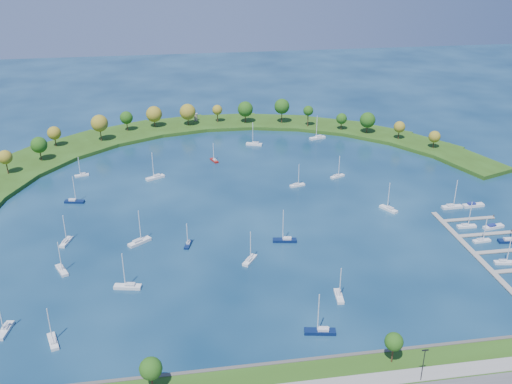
{
  "coord_description": "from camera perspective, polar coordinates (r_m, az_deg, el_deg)",
  "views": [
    {
      "loc": [
        -31.3,
        -222.74,
        109.4
      ],
      "look_at": [
        5.0,
        5.0,
        4.0
      ],
      "focal_mm": 39.94,
      "sensor_mm": 36.0,
      "label": 1
    }
  ],
  "objects": [
    {
      "name": "ground",
      "position": [
        250.13,
        -0.95,
        -1.38
      ],
      "size": [
        700.0,
        700.0,
        0.0
      ],
      "primitive_type": "plane",
      "color": "#07213D",
      "rests_on": "ground"
    },
    {
      "name": "breakwater",
      "position": [
        292.69,
        -11.35,
        2.32
      ],
      "size": [
        286.74,
        247.64,
        2.0
      ],
      "color": "#294612",
      "rests_on": "ground"
    },
    {
      "name": "breakwater_trees",
      "position": [
        330.52,
        -5.93,
        7.04
      ],
      "size": [
        240.77,
        86.03,
        15.27
      ],
      "color": "#382314",
      "rests_on": "breakwater"
    },
    {
      "name": "harbor_tower",
      "position": [
        360.16,
        -6.05,
        7.48
      ],
      "size": [
        2.6,
        2.6,
        4.71
      ],
      "color": "gray",
      "rests_on": "breakwater"
    },
    {
      "name": "dock_system",
      "position": [
        227.26,
        23.4,
        -6.36
      ],
      "size": [
        24.28,
        82.0,
        1.6
      ],
      "color": "gray",
      "rests_on": "ground"
    },
    {
      "name": "moored_boat_0",
      "position": [
        334.03,
        6.18,
        5.47
      ],
      "size": [
        10.0,
        5.24,
        14.16
      ],
      "rotation": [
        0.0,
        0.0,
        3.42
      ],
      "color": "white",
      "rests_on": "ground"
    },
    {
      "name": "moored_boat_1",
      "position": [
        281.45,
        -10.05,
        1.5
      ],
      "size": [
        9.48,
        6.71,
        13.75
      ],
      "rotation": [
        0.0,
        0.0,
        3.63
      ],
      "color": "white",
      "rests_on": "ground"
    },
    {
      "name": "moored_boat_2",
      "position": [
        299.4,
        -4.21,
        3.24
      ],
      "size": [
        4.16,
        6.93,
        9.86
      ],
      "rotation": [
        0.0,
        0.0,
        1.94
      ],
      "color": "maroon",
      "rests_on": "ground"
    },
    {
      "name": "moored_boat_3",
      "position": [
        199.05,
        -12.71,
        -9.14
      ],
      "size": [
        9.47,
        4.38,
        13.44
      ],
      "rotation": [
        0.0,
        0.0,
        2.93
      ],
      "color": "white",
      "rests_on": "ground"
    },
    {
      "name": "moored_boat_4",
      "position": [
        176.14,
        6.46,
        -13.62
      ],
      "size": [
        9.79,
        4.35,
        13.91
      ],
      "rotation": [
        0.0,
        0.0,
        2.96
      ],
      "color": "#0A1941",
      "rests_on": "ground"
    },
    {
      "name": "moored_boat_5",
      "position": [
        191.15,
        -23.84,
        -12.46
      ],
      "size": [
        3.84,
        8.81,
        12.52
      ],
      "rotation": [
        0.0,
        0.0,
        4.54
      ],
      "color": "white",
      "rests_on": "ground"
    },
    {
      "name": "moored_boat_6",
      "position": [
        208.66,
        -0.63,
        -6.77
      ],
      "size": [
        6.49,
        8.0,
        11.97
      ],
      "rotation": [
        0.0,
        0.0,
        0.97
      ],
      "color": "white",
      "rests_on": "ground"
    },
    {
      "name": "moored_boat_7",
      "position": [
        224.67,
        -11.61,
        -4.85
      ],
      "size": [
        9.15,
        7.72,
        13.86
      ],
      "rotation": [
        0.0,
        0.0,
        0.64
      ],
      "color": "white",
      "rests_on": "ground"
    },
    {
      "name": "moored_boat_8",
      "position": [
        221.62,
        2.92,
        -4.77
      ],
      "size": [
        9.58,
        4.11,
        13.63
      ],
      "rotation": [
        0.0,
        0.0,
        2.97
      ],
      "color": "#0A1941",
      "rests_on": "ground"
    },
    {
      "name": "moored_boat_9",
      "position": [
        292.97,
        -17.06,
        1.68
      ],
      "size": [
        7.07,
        3.47,
        10.02
      ],
      "rotation": [
        0.0,
        0.0,
        3.38
      ],
      "color": "white",
      "rests_on": "ground"
    },
    {
      "name": "moored_boat_10",
      "position": [
        220.34,
        -6.81,
        -5.15
      ],
      "size": [
        3.69,
        6.85,
        9.7
      ],
      "rotation": [
        0.0,
        0.0,
        4.42
      ],
      "color": "#0A1941",
      "rests_on": "ground"
    },
    {
      "name": "moored_boat_11",
      "position": [
        321.98,
        -0.18,
        4.88
      ],
      "size": [
        9.35,
        5.49,
        13.28
      ],
      "rotation": [
        0.0,
        0.0,
        2.79
      ],
      "color": "white",
      "rests_on": "ground"
    },
    {
      "name": "moored_boat_12",
      "position": [
        232.18,
        -18.5,
        -4.7
      ],
      "size": [
        4.36,
        8.25,
        11.68
      ],
      "rotation": [
        0.0,
        0.0,
        1.29
      ],
      "color": "white",
      "rests_on": "ground"
    },
    {
      "name": "moored_boat_14",
      "position": [
        181.57,
        -19.68,
        -13.84
      ],
      "size": [
        4.61,
        8.31,
        11.77
      ],
      "rotation": [
        0.0,
        0.0,
        1.89
      ],
      "color": "white",
      "rests_on": "ground"
    },
    {
      "name": "moored_boat_15",
      "position": [
        214.37,
        -18.9,
        -7.33
      ],
      "size": [
        5.65,
        8.5,
        12.2
      ],
      "rotation": [
        0.0,
        0.0,
        5.15
      ],
      "color": "white",
      "rests_on": "ground"
    },
    {
      "name": "moored_boat_16",
      "position": [
        269.57,
        4.15,
        0.75
      ],
      "size": [
        7.61,
        3.78,
        10.78
      ],
      "rotation": [
        0.0,
        0.0,
        0.25
      ],
      "color": "white",
      "rests_on": "ground"
    },
    {
      "name": "moored_boat_17",
      "position": [
        191.83,
        8.3,
        -10.18
      ],
      "size": [
        3.14,
        8.18,
        11.73
      ],
      "rotation": [
        0.0,
        0.0,
        4.6
      ],
      "color": "white",
      "rests_on": "ground"
    },
    {
      "name": "moored_boat_18",
      "position": [
        265.12,
        -17.74,
        -0.84
      ],
      "size": [
        8.94,
        4.01,
        12.7
      ],
      "rotation": [
        0.0,
        0.0,
        6.09
      ],
      "color": "#0A1941",
      "rests_on": "ground"
    },
    {
      "name": "moored_boat_19",
      "position": [
        252.22,
        13.15,
        -1.6
      ],
      "size": [
        6.28,
        8.7,
        12.65
      ],
      "rotation": [
        0.0,
        0.0,
        2.08
      ],
      "color": "white",
      "rests_on": "ground"
    },
    {
      "name": "moored_boat_20",
      "position": [
        281.52,
        8.16,
        1.63
      ],
      "size": [
        7.72,
        4.95,
        11.04
      ],
      "rotation": [
        0.0,
        0.0,
        6.7
      ],
      "color": "white",
      "rests_on": "ground"
    },
    {
      "name": "docked_boat_4",
      "position": [
        226.18,
        23.64,
        -6.4
      ],
      "size": [
        7.74,
        3.25,
        11.04
      ],
      "rotation": [
        0.0,
        0.0,
        -0.16
      ],
      "color": "white",
      "rests_on": "ground"
    },
    {
      "name": "docked_boat_6",
      "position": [
        237.95,
        21.67,
        -4.48
      ],
      "size": [
        7.22,
        2.43,
        10.45
      ],
      "rotation": [
        0.0,
        0.0,
        0.06
      ],
      "color": "white",
      "rests_on": "ground"
    },
    {
      "name": "docked_boat_7",
      "position": [
        241.77,
        24.05,
        -4.42
      ],
      "size": [
        9.13,
        3.57,
        13.07
      ],
      "rotation": [
        0.0,
        0.0,
        -0.12
      ],
      "color": "#0A1941",
      "rests_on": "ground"
    },
    {
      "name": "docked_boat_8",
      "position": [
        247.0,
        20.33,
        -3.16
      ],
      "size": [
        7.86,
        2.53,
        11.41
      ],
      "rotation": [
        0.0,
        0.0,
        -0.05
      ],
      "color": "white",
      "rests_on": "ground"
    },
    {
      "name": "docked_boat_9",
      "position": [
        250.48,
        22.66,
        -3.22
      ],
      "size": [
        9.21,
        4.0,
        1.82
      ],
      "rotation": [
        0.0,
        0.0,
        0.17
      ],
      "color": "white",
      "rests_on": "ground"
    },
    {
      "name": "docked_boat_10",
      "position": [
        261.77,
        19.01,
        -1.35
      ],
      "size": [
        8.99,
        2.69,
        13.14
      ],
      "rotation": [
        0.0,
        0.0,
        0.02
      ],
      "color": "white",
      "rests_on": "ground"
    },
    {
      "name": "docked_boat_11",
      "position": [
        266.53,
        20.91,
        -1.23
      ],
      "size": [
        9.66,
        3.23,
        1.94
      ],
      "rotation": [
        0.0,
        0.0,
        0.06
      ],
      "color": "white",
      "rests_on": "ground"
    }
  ]
}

